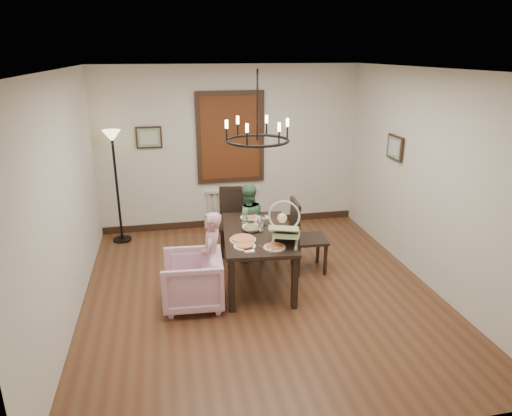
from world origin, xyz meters
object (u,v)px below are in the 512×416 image
object	(u,v)px
elderly_woman	(212,265)
chair_right	(309,235)
baby_bouncer	(285,229)
drinking_glass	(261,227)
floor_lamp	(117,189)
dining_table	(257,238)
chair_far	(234,222)
seated_man	(247,229)
armchair	(192,280)

from	to	relation	value
elderly_woman	chair_right	bearing A→B (deg)	128.59
chair_right	baby_bouncer	xyz separation A→B (m)	(-0.54, -0.65, 0.39)
baby_bouncer	drinking_glass	world-z (taller)	baby_bouncer
drinking_glass	chair_right	bearing A→B (deg)	15.70
drinking_glass	floor_lamp	size ratio (longest dim) A/B	0.07
dining_table	elderly_woman	distance (m)	0.76
chair_far	drinking_glass	size ratio (longest dim) A/B	8.25
elderly_woman	chair_far	bearing A→B (deg)	176.83
dining_table	drinking_glass	bearing A→B (deg)	9.86
chair_far	chair_right	size ratio (longest dim) A/B	0.97
elderly_woman	baby_bouncer	distance (m)	1.01
seated_man	baby_bouncer	world-z (taller)	baby_bouncer
armchair	elderly_woman	world-z (taller)	elderly_woman
seated_man	drinking_glass	world-z (taller)	seated_man
seated_man	drinking_glass	size ratio (longest dim) A/B	7.81
dining_table	drinking_glass	world-z (taller)	drinking_glass
armchair	elderly_woman	bearing A→B (deg)	109.98
armchair	floor_lamp	distance (m)	2.57
dining_table	chair_far	world-z (taller)	chair_far
floor_lamp	chair_right	bearing A→B (deg)	-31.20
chair_right	baby_bouncer	world-z (taller)	baby_bouncer
dining_table	floor_lamp	distance (m)	2.68
armchair	seated_man	world-z (taller)	seated_man
dining_table	elderly_woman	xyz separation A→B (m)	(-0.65, -0.36, -0.16)
baby_bouncer	floor_lamp	world-z (taller)	floor_lamp
dining_table	elderly_woman	bearing A→B (deg)	-145.23
chair_far	armchair	bearing A→B (deg)	-107.97
armchair	chair_right	bearing A→B (deg)	114.56
chair_far	chair_right	xyz separation A→B (m)	(0.95, -0.77, 0.02)
chair_right	baby_bouncer	bearing A→B (deg)	143.57
chair_far	drinking_glass	xyz separation A→B (m)	(0.20, -0.98, 0.28)
armchair	drinking_glass	distance (m)	1.14
chair_far	chair_right	bearing A→B (deg)	-29.33
chair_far	elderly_woman	world-z (taller)	chair_far
chair_far	drinking_glass	distance (m)	1.04
armchair	seated_man	xyz separation A→B (m)	(0.90, 1.18, 0.15)
chair_right	floor_lamp	distance (m)	3.19
dining_table	chair_right	distance (m)	0.83
elderly_woman	baby_bouncer	size ratio (longest dim) A/B	1.70
chair_far	seated_man	size ratio (longest dim) A/B	1.06
dining_table	baby_bouncer	world-z (taller)	baby_bouncer
baby_bouncer	drinking_glass	xyz separation A→B (m)	(-0.21, 0.44, -0.12)
seated_man	floor_lamp	bearing A→B (deg)	-37.19
chair_right	baby_bouncer	distance (m)	0.93
chair_right	elderly_woman	distance (m)	1.56
dining_table	floor_lamp	bearing A→B (deg)	141.78
seated_man	floor_lamp	world-z (taller)	floor_lamp
chair_right	floor_lamp	size ratio (longest dim) A/B	0.59
chair_far	baby_bouncer	distance (m)	1.53
dining_table	armchair	size ratio (longest dim) A/B	2.23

